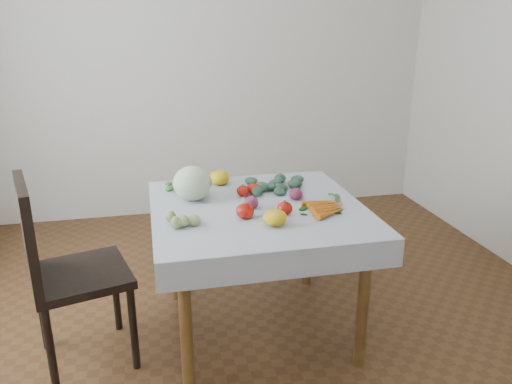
{
  "coord_description": "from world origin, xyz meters",
  "views": [
    {
      "loc": [
        -0.56,
        -2.44,
        1.7
      ],
      "look_at": [
        0.0,
        0.05,
        0.82
      ],
      "focal_mm": 35.0,
      "sensor_mm": 36.0,
      "label": 1
    }
  ],
  "objects_px": {
    "chair": "(59,263)",
    "heirloom_back": "(220,178)",
    "table": "(258,224)",
    "carrot_bunch": "(327,207)",
    "cabbage": "(192,183)"
  },
  "relations": [
    {
      "from": "chair",
      "to": "heirloom_back",
      "type": "bearing_deg",
      "value": 30.39
    },
    {
      "from": "chair",
      "to": "heirloom_back",
      "type": "distance_m",
      "value": 1.04
    },
    {
      "from": "table",
      "to": "carrot_bunch",
      "type": "height_order",
      "value": "carrot_bunch"
    },
    {
      "from": "heirloom_back",
      "to": "cabbage",
      "type": "bearing_deg",
      "value": -128.69
    },
    {
      "from": "table",
      "to": "carrot_bunch",
      "type": "distance_m",
      "value": 0.39
    },
    {
      "from": "chair",
      "to": "carrot_bunch",
      "type": "xyz_separation_m",
      "value": [
        1.36,
        -0.03,
        0.19
      ]
    },
    {
      "from": "table",
      "to": "cabbage",
      "type": "height_order",
      "value": "cabbage"
    },
    {
      "from": "cabbage",
      "to": "carrot_bunch",
      "type": "height_order",
      "value": "cabbage"
    },
    {
      "from": "chair",
      "to": "cabbage",
      "type": "relative_size",
      "value": 4.77
    },
    {
      "from": "cabbage",
      "to": "heirloom_back",
      "type": "bearing_deg",
      "value": 51.31
    },
    {
      "from": "heirloom_back",
      "to": "carrot_bunch",
      "type": "bearing_deg",
      "value": -48.42
    },
    {
      "from": "table",
      "to": "heirloom_back",
      "type": "distance_m",
      "value": 0.46
    },
    {
      "from": "cabbage",
      "to": "carrot_bunch",
      "type": "bearing_deg",
      "value": -25.12
    },
    {
      "from": "table",
      "to": "chair",
      "type": "height_order",
      "value": "chair"
    },
    {
      "from": "carrot_bunch",
      "to": "heirloom_back",
      "type": "bearing_deg",
      "value": 131.58
    }
  ]
}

